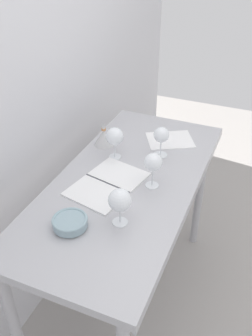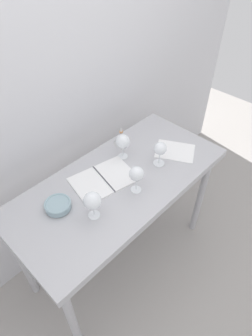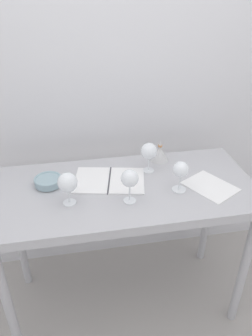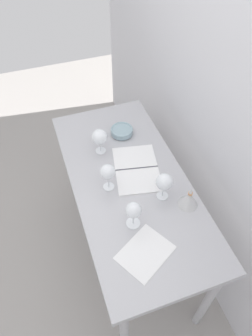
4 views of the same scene
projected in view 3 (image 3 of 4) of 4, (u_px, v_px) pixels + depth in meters
The scene contains 11 objects.
ground_plane at pixel (124, 298), 2.18m from camera, with size 6.00×6.00×0.00m, color #9F9A95.
back_wall at pixel (109, 84), 1.92m from camera, with size 3.80×0.04×2.60m, color silver.
steel_counter at pixel (124, 203), 1.76m from camera, with size 1.40×0.65×0.90m.
wine_glass_far_right at pixel (149, 152), 1.79m from camera, with size 0.09×0.09×0.17m.
wine_glass_near_left at pixel (68, 183), 1.53m from camera, with size 0.10×0.10×0.17m.
wine_glass_near_right at pixel (181, 170), 1.63m from camera, with size 0.08×0.08×0.16m.
wine_glass_near_center at pixel (130, 179), 1.54m from camera, with size 0.08×0.08×0.17m.
open_notebook at pixel (109, 180), 1.76m from camera, with size 0.42×0.33×0.01m.
tasting_sheet_upper at pixel (210, 186), 1.71m from camera, with size 0.20×0.25×0.00m, color white.
tasting_bowl at pixel (48, 181), 1.71m from camera, with size 0.15×0.15×0.05m.
decanter_funnel at pixel (160, 153), 1.93m from camera, with size 0.11×0.11×0.13m.
Camera 3 is at (-0.24, -1.40, 1.86)m, focal length 34.82 mm.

